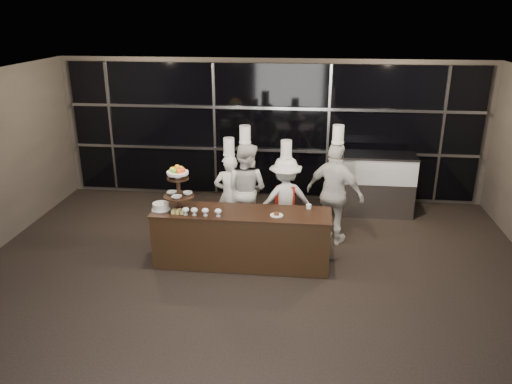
# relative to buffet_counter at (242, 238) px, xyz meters

# --- Properties ---
(room) EXTENTS (10.00, 10.00, 10.00)m
(room) POSITION_rel_buffet_counter_xyz_m (0.21, -1.85, 1.03)
(room) COLOR black
(room) RESTS_ON ground
(window_wall) EXTENTS (8.60, 0.10, 2.80)m
(window_wall) POSITION_rel_buffet_counter_xyz_m (0.21, 3.08, 1.04)
(window_wall) COLOR black
(window_wall) RESTS_ON ground
(buffet_counter) EXTENTS (2.84, 0.74, 0.92)m
(buffet_counter) POSITION_rel_buffet_counter_xyz_m (0.00, 0.00, 0.00)
(buffet_counter) COLOR black
(buffet_counter) RESTS_ON ground
(display_stand) EXTENTS (0.48, 0.48, 0.74)m
(display_stand) POSITION_rel_buffet_counter_xyz_m (-1.00, -0.00, 0.87)
(display_stand) COLOR black
(display_stand) RESTS_ON buffet_counter
(compotes) EXTENTS (0.62, 0.11, 0.12)m
(compotes) POSITION_rel_buffet_counter_xyz_m (-0.61, -0.22, 0.54)
(compotes) COLOR silver
(compotes) RESTS_ON buffet_counter
(layer_cake) EXTENTS (0.30, 0.30, 0.11)m
(layer_cake) POSITION_rel_buffet_counter_xyz_m (-1.29, -0.05, 0.51)
(layer_cake) COLOR white
(layer_cake) RESTS_ON buffet_counter
(pastry_squares) EXTENTS (0.20, 0.13, 0.05)m
(pastry_squares) POSITION_rel_buffet_counter_xyz_m (-0.98, -0.16, 0.48)
(pastry_squares) COLOR #D4BE67
(pastry_squares) RESTS_ON buffet_counter
(small_plate) EXTENTS (0.20, 0.20, 0.05)m
(small_plate) POSITION_rel_buffet_counter_xyz_m (0.56, -0.10, 0.47)
(small_plate) COLOR white
(small_plate) RESTS_ON buffet_counter
(chef_cup) EXTENTS (0.08, 0.08, 0.07)m
(chef_cup) POSITION_rel_buffet_counter_xyz_m (1.06, 0.25, 0.49)
(chef_cup) COLOR white
(chef_cup) RESTS_ON buffet_counter
(display_case) EXTENTS (1.53, 0.67, 1.24)m
(display_case) POSITION_rel_buffet_counter_xyz_m (2.37, 2.45, 0.22)
(display_case) COLOR #A5A5AA
(display_case) RESTS_ON ground
(chef_a) EXTENTS (0.61, 0.45, 1.84)m
(chef_a) POSITION_rel_buffet_counter_xyz_m (-0.36, 1.08, 0.34)
(chef_a) COLOR white
(chef_a) RESTS_ON ground
(chef_b) EXTENTS (1.03, 0.92, 2.05)m
(chef_b) POSITION_rel_buffet_counter_xyz_m (-0.09, 1.16, 0.42)
(chef_b) COLOR silver
(chef_b) RESTS_ON ground
(chef_c) EXTENTS (1.13, 0.84, 1.85)m
(chef_c) POSITION_rel_buffet_counter_xyz_m (0.64, 0.96, 0.32)
(chef_c) COLOR silver
(chef_c) RESTS_ON ground
(chef_d) EXTENTS (1.16, 0.91, 2.13)m
(chef_d) POSITION_rel_buffet_counter_xyz_m (1.50, 0.99, 0.46)
(chef_d) COLOR silver
(chef_d) RESTS_ON ground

